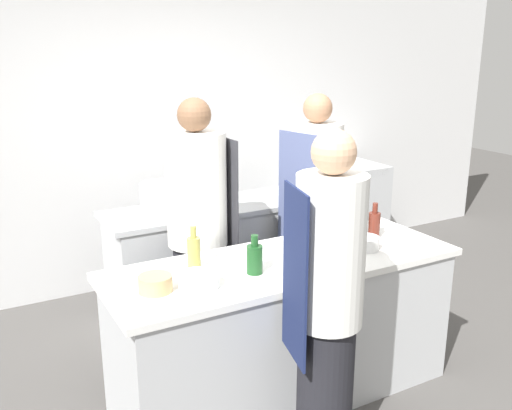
% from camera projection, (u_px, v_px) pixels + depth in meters
% --- Properties ---
extents(ground_plane, '(16.00, 16.00, 0.00)m').
position_uv_depth(ground_plane, '(283.00, 392.00, 3.60)').
color(ground_plane, '#4C4947').
extents(wall_back, '(8.00, 0.06, 2.80)m').
position_uv_depth(wall_back, '(158.00, 128.00, 5.00)').
color(wall_back, silver).
rests_on(wall_back, ground_plane).
extents(prep_counter, '(2.13, 0.75, 0.89)m').
position_uv_depth(prep_counter, '(284.00, 328.00, 3.47)').
color(prep_counter, '#B7BABC').
rests_on(prep_counter, ground_plane).
extents(pass_counter, '(2.02, 0.58, 0.89)m').
position_uv_depth(pass_counter, '(231.00, 255.00, 4.66)').
color(pass_counter, '#B7BABC').
rests_on(pass_counter, ground_plane).
extents(oven_range, '(0.82, 0.61, 0.95)m').
position_uv_depth(oven_range, '(339.00, 211.00, 5.77)').
color(oven_range, '#B7BABC').
rests_on(oven_range, ground_plane).
extents(chef_at_prep_near, '(0.38, 0.37, 1.76)m').
position_uv_depth(chef_at_prep_near, '(327.00, 308.00, 2.76)').
color(chef_at_prep_near, black).
rests_on(chef_at_prep_near, ground_plane).
extents(chef_at_stove, '(0.42, 0.40, 1.79)m').
position_uv_depth(chef_at_stove, '(198.00, 234.00, 3.80)').
color(chef_at_stove, black).
rests_on(chef_at_stove, ground_plane).
extents(chef_at_pass_far, '(0.44, 0.43, 1.77)m').
position_uv_depth(chef_at_pass_far, '(314.00, 212.00, 4.33)').
color(chef_at_pass_far, black).
rests_on(chef_at_pass_far, ground_plane).
extents(bottle_olive_oil, '(0.07, 0.07, 0.25)m').
position_uv_depth(bottle_olive_oil, '(194.00, 252.00, 3.21)').
color(bottle_olive_oil, '#B2A84C').
rests_on(bottle_olive_oil, prep_counter).
extents(bottle_vinegar, '(0.07, 0.07, 0.22)m').
position_uv_depth(bottle_vinegar, '(292.00, 237.00, 3.49)').
color(bottle_vinegar, '#2D5175').
rests_on(bottle_vinegar, prep_counter).
extents(bottle_wine, '(0.08, 0.08, 0.24)m').
position_uv_depth(bottle_wine, '(374.00, 224.00, 3.71)').
color(bottle_wine, '#5B2319').
rests_on(bottle_wine, prep_counter).
extents(bottle_cooking_oil, '(0.06, 0.06, 0.21)m').
position_uv_depth(bottle_cooking_oil, '(361.00, 226.00, 3.71)').
color(bottle_cooking_oil, black).
rests_on(bottle_cooking_oil, prep_counter).
extents(bottle_sauce, '(0.09, 0.09, 0.22)m').
position_uv_depth(bottle_sauce, '(255.00, 258.00, 3.14)').
color(bottle_sauce, '#19471E').
rests_on(bottle_sauce, prep_counter).
extents(bottle_water, '(0.08, 0.08, 0.31)m').
position_uv_depth(bottle_water, '(320.00, 247.00, 3.20)').
color(bottle_water, silver).
rests_on(bottle_water, prep_counter).
extents(bowl_mixing_large, '(0.17, 0.17, 0.08)m').
position_uv_depth(bowl_mixing_large, '(366.00, 243.00, 3.51)').
color(bowl_mixing_large, white).
rests_on(bowl_mixing_large, prep_counter).
extents(bowl_prep_small, '(0.22, 0.22, 0.07)m').
position_uv_depth(bowl_prep_small, '(199.00, 281.00, 2.97)').
color(bowl_prep_small, white).
rests_on(bowl_prep_small, prep_counter).
extents(bowl_ceramic_blue, '(0.18, 0.18, 0.09)m').
position_uv_depth(bowl_ceramic_blue, '(155.00, 284.00, 2.92)').
color(bowl_ceramic_blue, tan).
rests_on(bowl_ceramic_blue, prep_counter).
extents(cup, '(0.09, 0.09, 0.08)m').
position_uv_depth(cup, '(305.00, 256.00, 3.30)').
color(cup, '#33477F').
rests_on(cup, prep_counter).
extents(stockpot, '(0.31, 0.31, 0.22)m').
position_uv_depth(stockpot, '(161.00, 197.00, 4.29)').
color(stockpot, '#B7BABC').
rests_on(stockpot, pass_counter).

